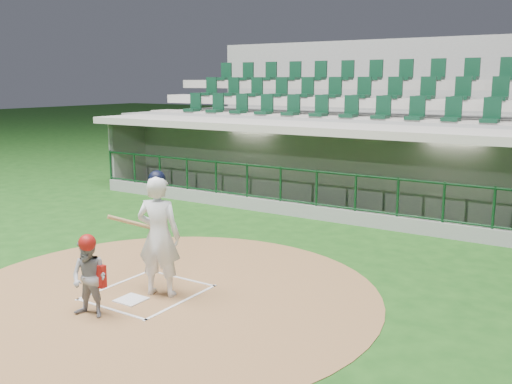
# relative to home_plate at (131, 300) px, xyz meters

# --- Properties ---
(ground) EXTENTS (120.00, 120.00, 0.00)m
(ground) POSITION_rel_home_plate_xyz_m (0.00, 0.70, -0.02)
(ground) COLOR #174413
(ground) RESTS_ON ground
(dirt_circle) EXTENTS (7.20, 7.20, 0.01)m
(dirt_circle) POSITION_rel_home_plate_xyz_m (0.30, 0.50, -0.02)
(dirt_circle) COLOR brown
(dirt_circle) RESTS_ON ground
(home_plate) EXTENTS (0.43, 0.43, 0.02)m
(home_plate) POSITION_rel_home_plate_xyz_m (0.00, 0.00, 0.00)
(home_plate) COLOR silver
(home_plate) RESTS_ON dirt_circle
(batter_box_chalk) EXTENTS (1.55, 1.80, 0.01)m
(batter_box_chalk) POSITION_rel_home_plate_xyz_m (0.00, 0.40, -0.00)
(batter_box_chalk) COLOR white
(batter_box_chalk) RESTS_ON ground
(dugout_structure) EXTENTS (16.40, 3.70, 3.00)m
(dugout_structure) POSITION_rel_home_plate_xyz_m (0.09, 8.51, 0.94)
(dugout_structure) COLOR slate
(dugout_structure) RESTS_ON ground
(seating_deck) EXTENTS (17.00, 6.72, 5.15)m
(seating_deck) POSITION_rel_home_plate_xyz_m (0.00, 11.61, 1.40)
(seating_deck) COLOR gray
(seating_deck) RESTS_ON ground
(batter) EXTENTS (0.96, 0.99, 2.10)m
(batter) POSITION_rel_home_plate_xyz_m (0.23, 0.46, 1.03)
(batter) COLOR white
(batter) RESTS_ON dirt_circle
(catcher) EXTENTS (0.67, 0.57, 1.29)m
(catcher) POSITION_rel_home_plate_xyz_m (-0.05, -0.78, 0.62)
(catcher) COLOR #939398
(catcher) RESTS_ON dirt_circle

